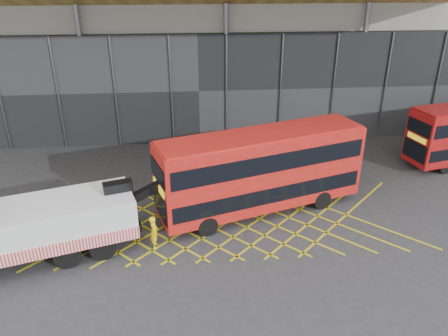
{
  "coord_description": "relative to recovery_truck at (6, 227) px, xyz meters",
  "views": [
    {
      "loc": [
        1.18,
        -19.83,
        12.59
      ],
      "look_at": [
        3.0,
        1.5,
        2.4
      ],
      "focal_mm": 35.0,
      "sensor_mm": 36.0,
      "label": 1
    }
  ],
  "objects": [
    {
      "name": "ground_plane",
      "position": [
        7.02,
        2.81,
        -1.98
      ],
      "size": [
        120.0,
        120.0,
        0.0
      ],
      "primitive_type": "plane",
      "color": "#2B2C2E"
    },
    {
      "name": "road_markings",
      "position": [
        9.42,
        2.81,
        -1.97
      ],
      "size": [
        21.56,
        7.16,
        0.01
      ],
      "color": "gold",
      "rests_on": "ground_plane"
    },
    {
      "name": "construction_building",
      "position": [
        8.95,
        21.21,
        7.0
      ],
      "size": [
        55.0,
        23.97,
        18.0
      ],
      "color": "gray",
      "rests_on": "ground_plane"
    },
    {
      "name": "recovery_truck",
      "position": [
        0.0,
        0.0,
        0.0
      ],
      "size": [
        12.19,
        5.85,
        4.28
      ],
      "rotation": [
        0.0,
        0.0,
        0.3
      ],
      "color": "black",
      "rests_on": "ground_plane"
    },
    {
      "name": "bus_towed",
      "position": [
        11.97,
        3.73,
        0.57
      ],
      "size": [
        11.48,
        5.98,
        4.58
      ],
      "rotation": [
        0.0,
        0.0,
        0.32
      ],
      "color": "#AD140F",
      "rests_on": "ground_plane"
    },
    {
      "name": "worker",
      "position": [
        6.36,
        0.75,
        -1.13
      ],
      "size": [
        0.46,
        0.65,
        1.69
      ],
      "primitive_type": "imported",
      "rotation": [
        0.0,
        0.0,
        1.66
      ],
      "color": "yellow",
      "rests_on": "ground_plane"
    }
  ]
}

